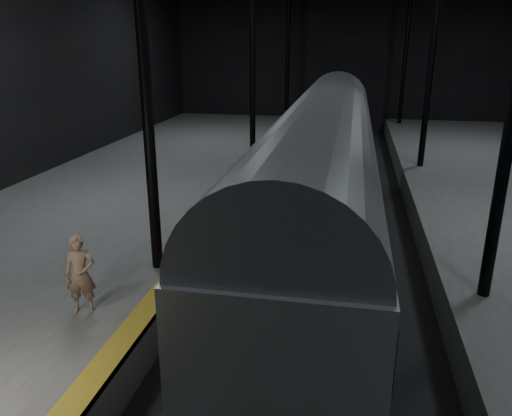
# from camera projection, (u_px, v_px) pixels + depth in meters

# --- Properties ---
(ground) EXTENTS (44.00, 44.00, 0.00)m
(ground) POSITION_uv_depth(u_px,v_px,m) (321.00, 251.00, 15.74)
(ground) COLOR black
(ground) RESTS_ON ground
(platform_left) EXTENTS (9.00, 43.80, 1.00)m
(platform_left) POSITION_uv_depth(u_px,v_px,m) (100.00, 221.00, 16.93)
(platform_left) COLOR #51524F
(platform_left) RESTS_ON ground
(tactile_strip) EXTENTS (0.50, 43.80, 0.01)m
(tactile_strip) POSITION_uv_depth(u_px,v_px,m) (221.00, 214.00, 16.00)
(tactile_strip) COLOR olive
(tactile_strip) RESTS_ON platform_left
(track) EXTENTS (2.40, 43.00, 0.24)m
(track) POSITION_uv_depth(u_px,v_px,m) (321.00, 249.00, 15.72)
(track) COLOR #3F3328
(track) RESTS_ON ground
(train) EXTENTS (2.75, 18.32, 4.90)m
(train) POSITION_uv_depth(u_px,v_px,m) (323.00, 173.00, 14.14)
(train) COLOR #A8ACB0
(train) RESTS_ON ground
(woman) EXTENTS (0.70, 0.56, 1.68)m
(woman) POSITION_uv_depth(u_px,v_px,m) (80.00, 274.00, 10.07)
(woman) COLOR #8F7058
(woman) RESTS_ON platform_left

